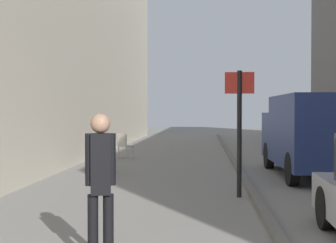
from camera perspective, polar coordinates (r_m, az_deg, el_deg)
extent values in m
plane|color=gray|center=(14.58, 2.14, -5.72)|extent=(80.00, 80.00, 0.00)
cube|color=#BCB29E|center=(15.78, -16.34, 12.72)|extent=(2.57, 40.00, 9.84)
cube|color=#615F5B|center=(14.60, 8.38, -5.49)|extent=(0.16, 40.00, 0.12)
cylinder|color=black|center=(5.57, -9.06, -12.88)|extent=(0.12, 0.12, 0.82)
cylinder|color=black|center=(5.57, -7.23, -12.86)|extent=(0.12, 0.12, 0.82)
cube|color=black|center=(5.43, -8.17, -5.10)|extent=(0.27, 0.24, 0.70)
cylinder|color=black|center=(5.43, -9.49, -4.56)|extent=(0.10, 0.10, 0.59)
cylinder|color=black|center=(5.43, -6.85, -4.55)|extent=(0.10, 0.10, 0.59)
sphere|color=#9E755B|center=(5.40, -8.18, -0.23)|extent=(0.23, 0.23, 0.23)
cube|color=navy|center=(12.79, 17.84, -1.07)|extent=(2.12, 3.65, 1.85)
cube|color=navy|center=(15.24, 15.44, -1.57)|extent=(2.07, 1.45, 1.39)
cube|color=black|center=(15.71, 15.07, -0.37)|extent=(1.71, 0.08, 0.61)
cylinder|color=black|center=(14.97, 12.10, -4.03)|extent=(0.24, 0.80, 0.80)
cylinder|color=black|center=(15.37, 18.90, -3.93)|extent=(0.24, 0.80, 0.80)
cylinder|color=black|center=(11.58, 14.79, -5.58)|extent=(0.24, 0.80, 0.80)
cylinder|color=black|center=(7.55, 18.60, -9.86)|extent=(0.21, 0.64, 0.64)
cylinder|color=black|center=(9.77, 8.62, -1.51)|extent=(0.10, 0.10, 2.60)
cube|color=red|center=(9.78, 8.64, 4.65)|extent=(0.60, 0.04, 0.44)
cylinder|color=#B7B2A8|center=(13.59, -6.45, -5.29)|extent=(0.04, 0.04, 0.45)
cylinder|color=#B7B2A8|center=(13.21, -6.53, -5.47)|extent=(0.04, 0.04, 0.45)
cylinder|color=#B7B2A8|center=(13.61, -8.03, -5.28)|extent=(0.04, 0.04, 0.45)
cylinder|color=#B7B2A8|center=(13.24, -8.16, -5.46)|extent=(0.04, 0.04, 0.45)
cube|color=#B7B2A8|center=(13.38, -7.30, -4.33)|extent=(0.50, 0.50, 0.04)
cube|color=#B7B2A8|center=(13.38, -8.16, -3.28)|extent=(0.10, 0.44, 0.45)
cylinder|color=#B7B2A8|center=(17.98, -5.15, -3.69)|extent=(0.04, 0.04, 0.45)
cylinder|color=#B7B2A8|center=(17.72, -4.28, -3.76)|extent=(0.04, 0.04, 0.45)
cylinder|color=#B7B2A8|center=(17.71, -5.99, -3.76)|extent=(0.04, 0.04, 0.45)
cylinder|color=#B7B2A8|center=(17.45, -5.12, -3.84)|extent=(0.04, 0.04, 0.45)
cube|color=#B7B2A8|center=(17.70, -5.13, -2.97)|extent=(0.61, 0.61, 0.04)
cube|color=#B7B2A8|center=(17.54, -5.59, -2.21)|extent=(0.39, 0.28, 0.45)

